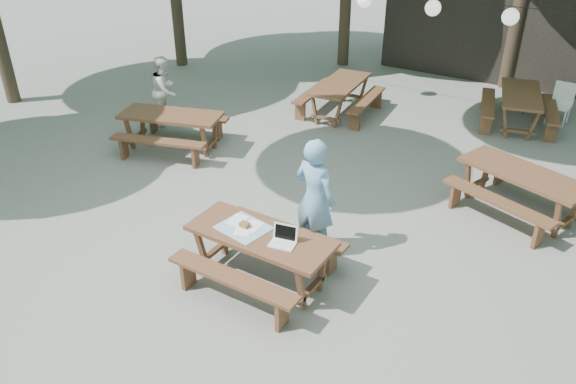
% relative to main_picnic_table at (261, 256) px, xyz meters
% --- Properties ---
extents(ground, '(80.00, 80.00, 0.00)m').
position_rel_main_picnic_table_xyz_m(ground, '(-0.10, 1.03, -0.39)').
color(ground, slate).
rests_on(ground, ground).
extents(pavilion, '(6.00, 3.00, 2.80)m').
position_rel_main_picnic_table_xyz_m(pavilion, '(0.40, 11.53, 1.01)').
color(pavilion, black).
rests_on(pavilion, ground).
extents(main_picnic_table, '(2.00, 1.58, 0.75)m').
position_rel_main_picnic_table_xyz_m(main_picnic_table, '(0.00, 0.00, 0.00)').
color(main_picnic_table, '#52301D').
rests_on(main_picnic_table, ground).
extents(picnic_table_nw, '(2.29, 2.08, 0.75)m').
position_rel_main_picnic_table_xyz_m(picnic_table_nw, '(-3.90, 2.56, 0.00)').
color(picnic_table_nw, '#52301D').
rests_on(picnic_table_nw, ground).
extents(picnic_table_ne, '(2.31, 2.12, 0.75)m').
position_rel_main_picnic_table_xyz_m(picnic_table_ne, '(2.59, 3.69, 0.00)').
color(picnic_table_ne, '#52301D').
rests_on(picnic_table_ne, ground).
extents(picnic_table_far_w, '(1.76, 2.07, 0.75)m').
position_rel_main_picnic_table_xyz_m(picnic_table_far_w, '(-1.90, 6.02, 0.00)').
color(picnic_table_far_w, '#52301D').
rests_on(picnic_table_far_w, ground).
extents(picnic_table_far_e, '(1.98, 2.22, 0.75)m').
position_rel_main_picnic_table_xyz_m(picnic_table_far_e, '(1.75, 7.50, 0.00)').
color(picnic_table_far_e, '#52301D').
rests_on(picnic_table_far_e, ground).
extents(woman, '(0.72, 0.53, 1.82)m').
position_rel_main_picnic_table_xyz_m(woman, '(0.28, 0.96, 0.52)').
color(woman, '#71A9CE').
rests_on(woman, ground).
extents(second_person, '(0.79, 0.88, 1.50)m').
position_rel_main_picnic_table_xyz_m(second_person, '(-4.94, 3.54, 0.36)').
color(second_person, white).
rests_on(second_person, ground).
extents(plastic_chair, '(0.48, 0.48, 0.90)m').
position_rel_main_picnic_table_xyz_m(plastic_chair, '(2.50, 8.11, -0.13)').
color(plastic_chair, white).
rests_on(plastic_chair, ground).
extents(laptop, '(0.38, 0.32, 0.24)m').
position_rel_main_picnic_table_xyz_m(laptop, '(0.38, -0.01, 0.42)').
color(laptop, white).
rests_on(laptop, main_picnic_table).
extents(tabletop_clutter, '(0.73, 0.65, 0.08)m').
position_rel_main_picnic_table_xyz_m(tabletop_clutter, '(-0.27, 0.01, 0.37)').
color(tabletop_clutter, teal).
rests_on(tabletop_clutter, main_picnic_table).
extents(paper_lanterns, '(9.00, 0.34, 0.38)m').
position_rel_main_picnic_table_xyz_m(paper_lanterns, '(-0.28, 7.03, 2.02)').
color(paper_lanterns, black).
rests_on(paper_lanterns, ground).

